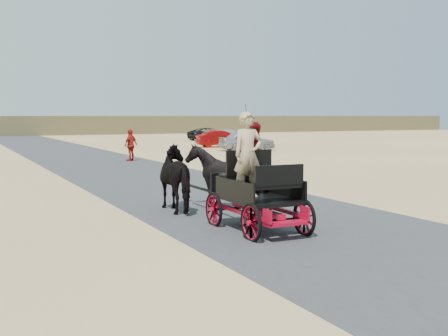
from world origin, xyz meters
name	(u,v)px	position (x,y,z in m)	size (l,w,h in m)	color
ground	(255,211)	(0.00, 0.00, 0.00)	(140.00, 140.00, 0.00)	tan
road	(255,211)	(0.00, 0.00, 0.01)	(6.00, 140.00, 0.01)	#38383A
ridge_far	(10,126)	(0.00, 62.00, 1.20)	(140.00, 6.00, 2.40)	brown
carriage	(257,214)	(-1.12, -2.08, 0.36)	(1.30, 2.40, 0.72)	black
horse_left	(181,178)	(-1.67, 0.92, 0.85)	(0.91, 2.01, 1.70)	black
horse_right	(219,176)	(-0.57, 0.92, 0.85)	(1.37, 1.54, 1.70)	black
driver_man	(248,155)	(-1.32, -2.03, 1.62)	(0.66, 0.43, 1.80)	tan
passenger_woman	(256,157)	(-0.82, -1.48, 1.51)	(0.77, 0.60, 1.58)	#660C0F
pedestrian	(131,145)	(1.80, 16.82, 0.86)	(1.01, 0.42, 1.73)	#AE1C13
car_a	(247,141)	(11.84, 22.25, 0.68)	(1.60, 3.97, 1.35)	#B2B2B7
car_b	(222,139)	(12.13, 26.92, 0.65)	(1.38, 3.96, 1.30)	maroon
car_c	(230,137)	(15.05, 31.19, 0.62)	(1.75, 4.30, 1.25)	silver
car_d	(210,134)	(16.31, 38.15, 0.61)	(2.04, 4.42, 1.23)	black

